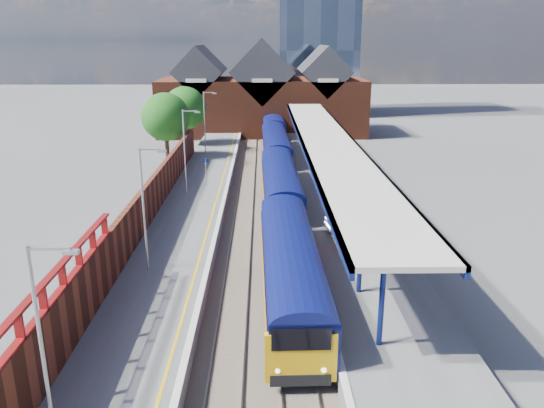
{
  "coord_description": "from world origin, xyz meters",
  "views": [
    {
      "loc": [
        0.08,
        -21.81,
        13.45
      ],
      "look_at": [
        0.68,
        13.21,
        2.6
      ],
      "focal_mm": 35.0,
      "sensor_mm": 36.0,
      "label": 1
    }
  ],
  "objects_px": {
    "lamp_post_a": "(45,341)",
    "parked_car_dark": "(378,214)",
    "lamp_post_b": "(146,202)",
    "train": "(278,162)",
    "parked_car_red": "(369,237)",
    "platform_sign": "(206,167)",
    "lamp_post_c": "(186,146)",
    "parked_car_silver": "(358,222)",
    "parked_car_blue": "(356,183)",
    "lamp_post_d": "(206,119)"
  },
  "relations": [
    {
      "from": "lamp_post_a",
      "to": "parked_car_dark",
      "type": "xyz_separation_m",
      "value": [
        14.59,
        21.86,
        -3.42
      ]
    },
    {
      "from": "parked_car_dark",
      "to": "lamp_post_b",
      "type": "bearing_deg",
      "value": 124.69
    },
    {
      "from": "lamp_post_a",
      "to": "parked_car_dark",
      "type": "height_order",
      "value": "lamp_post_a"
    },
    {
      "from": "train",
      "to": "lamp_post_b",
      "type": "relative_size",
      "value": 9.42
    },
    {
      "from": "parked_car_red",
      "to": "parked_car_dark",
      "type": "xyz_separation_m",
      "value": [
        1.53,
        4.86,
        -0.13
      ]
    },
    {
      "from": "train",
      "to": "lamp_post_a",
      "type": "distance_m",
      "value": 37.65
    },
    {
      "from": "lamp_post_a",
      "to": "platform_sign",
      "type": "bearing_deg",
      "value": 87.56
    },
    {
      "from": "train",
      "to": "lamp_post_c",
      "type": "xyz_separation_m",
      "value": [
        -7.86,
        -6.71,
        2.87
      ]
    },
    {
      "from": "parked_car_silver",
      "to": "parked_car_blue",
      "type": "xyz_separation_m",
      "value": [
        1.69,
        10.71,
        -0.11
      ]
    },
    {
      "from": "lamp_post_a",
      "to": "lamp_post_b",
      "type": "xyz_separation_m",
      "value": [
        0.0,
        14.0,
        0.0
      ]
    },
    {
      "from": "lamp_post_c",
      "to": "lamp_post_d",
      "type": "relative_size",
      "value": 1.0
    },
    {
      "from": "lamp_post_d",
      "to": "platform_sign",
      "type": "xyz_separation_m",
      "value": [
        1.36,
        -14.0,
        -2.3
      ]
    },
    {
      "from": "lamp_post_b",
      "to": "parked_car_silver",
      "type": "distance_m",
      "value": 14.49
    },
    {
      "from": "parked_car_red",
      "to": "parked_car_silver",
      "type": "distance_m",
      "value": 2.86
    },
    {
      "from": "lamp_post_b",
      "to": "platform_sign",
      "type": "distance_m",
      "value": 18.2
    },
    {
      "from": "lamp_post_b",
      "to": "lamp_post_c",
      "type": "relative_size",
      "value": 1.0
    },
    {
      "from": "lamp_post_c",
      "to": "lamp_post_d",
      "type": "xyz_separation_m",
      "value": [
        0.0,
        16.0,
        0.0
      ]
    },
    {
      "from": "platform_sign",
      "to": "lamp_post_c",
      "type": "bearing_deg",
      "value": -124.26
    },
    {
      "from": "parked_car_red",
      "to": "parked_car_silver",
      "type": "xyz_separation_m",
      "value": [
        -0.2,
        2.85,
        0.02
      ]
    },
    {
      "from": "lamp_post_b",
      "to": "parked_car_dark",
      "type": "distance_m",
      "value": 16.92
    },
    {
      "from": "lamp_post_b",
      "to": "parked_car_silver",
      "type": "xyz_separation_m",
      "value": [
        12.85,
        5.85,
        -3.26
      ]
    },
    {
      "from": "lamp_post_d",
      "to": "parked_car_dark",
      "type": "bearing_deg",
      "value": -58.86
    },
    {
      "from": "parked_car_silver",
      "to": "lamp_post_b",
      "type": "bearing_deg",
      "value": 102.34
    },
    {
      "from": "lamp_post_a",
      "to": "parked_car_blue",
      "type": "distance_m",
      "value": 34.02
    },
    {
      "from": "train",
      "to": "lamp_post_d",
      "type": "bearing_deg",
      "value": 130.23
    },
    {
      "from": "lamp_post_a",
      "to": "platform_sign",
      "type": "height_order",
      "value": "lamp_post_a"
    },
    {
      "from": "parked_car_red",
      "to": "train",
      "type": "bearing_deg",
      "value": 9.54
    },
    {
      "from": "lamp_post_a",
      "to": "platform_sign",
      "type": "relative_size",
      "value": 2.8
    },
    {
      "from": "lamp_post_c",
      "to": "lamp_post_d",
      "type": "distance_m",
      "value": 16.0
    },
    {
      "from": "train",
      "to": "parked_car_blue",
      "type": "xyz_separation_m",
      "value": [
        6.69,
        -6.15,
        -0.5
      ]
    },
    {
      "from": "platform_sign",
      "to": "parked_car_dark",
      "type": "bearing_deg",
      "value": -37.48
    },
    {
      "from": "lamp_post_a",
      "to": "parked_car_dark",
      "type": "relative_size",
      "value": 1.76
    },
    {
      "from": "lamp_post_d",
      "to": "parked_car_blue",
      "type": "relative_size",
      "value": 1.57
    },
    {
      "from": "lamp_post_c",
      "to": "parked_car_silver",
      "type": "distance_m",
      "value": 16.7
    },
    {
      "from": "parked_car_dark",
      "to": "parked_car_blue",
      "type": "xyz_separation_m",
      "value": [
        -0.04,
        8.7,
        0.04
      ]
    },
    {
      "from": "lamp_post_a",
      "to": "platform_sign",
      "type": "xyz_separation_m",
      "value": [
        1.36,
        32.0,
        -2.3
      ]
    },
    {
      "from": "parked_car_red",
      "to": "parked_car_blue",
      "type": "distance_m",
      "value": 13.65
    },
    {
      "from": "lamp_post_b",
      "to": "train",
      "type": "bearing_deg",
      "value": 70.92
    },
    {
      "from": "lamp_post_b",
      "to": "lamp_post_d",
      "type": "height_order",
      "value": "same"
    },
    {
      "from": "platform_sign",
      "to": "parked_car_red",
      "type": "relative_size",
      "value": 0.6
    },
    {
      "from": "parked_car_blue",
      "to": "parked_car_red",
      "type": "bearing_deg",
      "value": 166.06
    },
    {
      "from": "lamp_post_a",
      "to": "lamp_post_c",
      "type": "distance_m",
      "value": 30.0
    },
    {
      "from": "train",
      "to": "parked_car_red",
      "type": "distance_m",
      "value": 20.39
    },
    {
      "from": "lamp_post_b",
      "to": "parked_car_dark",
      "type": "height_order",
      "value": "lamp_post_b"
    },
    {
      "from": "lamp_post_b",
      "to": "parked_car_blue",
      "type": "height_order",
      "value": "lamp_post_b"
    },
    {
      "from": "lamp_post_a",
      "to": "parked_car_silver",
      "type": "height_order",
      "value": "lamp_post_a"
    },
    {
      "from": "parked_car_silver",
      "to": "parked_car_blue",
      "type": "distance_m",
      "value": 10.84
    },
    {
      "from": "parked_car_red",
      "to": "parked_car_dark",
      "type": "distance_m",
      "value": 5.1
    },
    {
      "from": "lamp_post_b",
      "to": "parked_car_red",
      "type": "distance_m",
      "value": 13.79
    },
    {
      "from": "lamp_post_a",
      "to": "parked_car_blue",
      "type": "bearing_deg",
      "value": 64.55
    }
  ]
}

